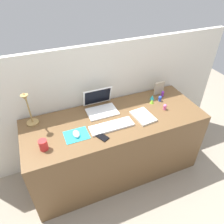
% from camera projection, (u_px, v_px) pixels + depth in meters
% --- Properties ---
extents(ground_plane, '(6.00, 6.00, 0.00)m').
position_uv_depth(ground_plane, '(115.00, 167.00, 2.50)').
color(ground_plane, gray).
extents(back_wall, '(2.97, 0.05, 1.36)m').
position_uv_depth(back_wall, '(102.00, 103.00, 2.37)').
color(back_wall, silver).
rests_on(back_wall, ground_plane).
extents(desk, '(1.77, 0.67, 0.74)m').
position_uv_depth(desk, '(115.00, 145.00, 2.28)').
color(desk, brown).
rests_on(desk, ground_plane).
extents(laptop, '(0.30, 0.27, 0.21)m').
position_uv_depth(laptop, '(100.00, 105.00, 2.15)').
color(laptop, white).
rests_on(laptop, desk).
extents(keyboard, '(0.41, 0.13, 0.02)m').
position_uv_depth(keyboard, '(112.00, 126.00, 1.95)').
color(keyboard, white).
rests_on(keyboard, desk).
extents(mousepad, '(0.21, 0.17, 0.00)m').
position_uv_depth(mousepad, '(76.00, 135.00, 1.87)').
color(mousepad, '#28B7CC').
rests_on(mousepad, desk).
extents(mouse, '(0.06, 0.10, 0.03)m').
position_uv_depth(mouse, '(76.00, 134.00, 1.85)').
color(mouse, white).
rests_on(mouse, mousepad).
extents(cell_phone, '(0.11, 0.14, 0.01)m').
position_uv_depth(cell_phone, '(102.00, 137.00, 1.85)').
color(cell_phone, black).
rests_on(cell_phone, desk).
extents(desk_lamp, '(0.11, 0.17, 0.38)m').
position_uv_depth(desk_lamp, '(29.00, 111.00, 1.87)').
color(desk_lamp, '#A5844C').
rests_on(desk_lamp, desk).
extents(notebook_pad, '(0.19, 0.25, 0.02)m').
position_uv_depth(notebook_pad, '(143.00, 116.00, 2.07)').
color(notebook_pad, silver).
rests_on(notebook_pad, desk).
extents(picture_frame, '(0.12, 0.02, 0.15)m').
position_uv_depth(picture_frame, '(159.00, 88.00, 2.37)').
color(picture_frame, '#B2A58C').
rests_on(picture_frame, desk).
extents(coffee_mug, '(0.07, 0.07, 0.09)m').
position_uv_depth(coffee_mug, '(43.00, 145.00, 1.71)').
color(coffee_mug, red).
rests_on(coffee_mug, desk).
extents(toy_figurine_lime, '(0.04, 0.04, 0.05)m').
position_uv_depth(toy_figurine_lime, '(152.00, 101.00, 2.25)').
color(toy_figurine_lime, '#8CDB33').
rests_on(toy_figurine_lime, desk).
extents(toy_figurine_purple, '(0.03, 0.03, 0.06)m').
position_uv_depth(toy_figurine_purple, '(163.00, 93.00, 2.36)').
color(toy_figurine_purple, purple).
rests_on(toy_figurine_purple, desk).
extents(toy_figurine_pink, '(0.04, 0.04, 0.06)m').
position_uv_depth(toy_figurine_pink, '(165.00, 107.00, 2.16)').
color(toy_figurine_pink, pink).
rests_on(toy_figurine_pink, desk).
extents(toy_figurine_cyan, '(0.05, 0.05, 0.05)m').
position_uv_depth(toy_figurine_cyan, '(152.00, 97.00, 2.31)').
color(toy_figurine_cyan, '#28B7CC').
rests_on(toy_figurine_cyan, desk).
extents(toy_figurine_blue, '(0.04, 0.04, 0.06)m').
position_uv_depth(toy_figurine_blue, '(160.00, 98.00, 2.28)').
color(toy_figurine_blue, blue).
rests_on(toy_figurine_blue, desk).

